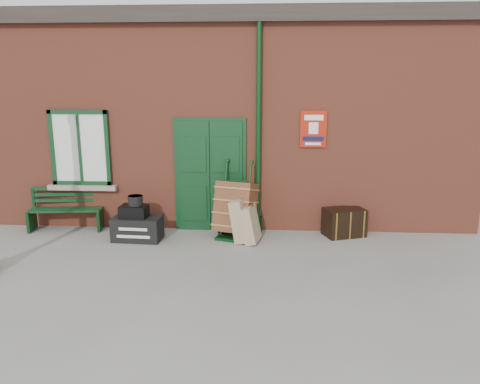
# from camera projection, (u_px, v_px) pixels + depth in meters

# --- Properties ---
(ground) EXTENTS (80.00, 80.00, 0.00)m
(ground) POSITION_uv_depth(u_px,v_px,m) (218.00, 256.00, 8.08)
(ground) COLOR gray
(ground) RESTS_ON ground
(station_building) EXTENTS (10.30, 4.30, 4.36)m
(station_building) POSITION_uv_depth(u_px,v_px,m) (233.00, 115.00, 10.97)
(station_building) COLOR #994631
(station_building) RESTS_ON ground
(bench) EXTENTS (1.47, 0.60, 0.89)m
(bench) POSITION_uv_depth(u_px,v_px,m) (66.00, 208.00, 9.46)
(bench) COLOR #0E3519
(bench) RESTS_ON ground
(houdini_trunk) EXTENTS (0.93, 0.54, 0.45)m
(houdini_trunk) POSITION_uv_depth(u_px,v_px,m) (137.00, 228.00, 8.85)
(houdini_trunk) COLOR black
(houdini_trunk) RESTS_ON ground
(strongbox) EXTENTS (0.51, 0.39, 0.23)m
(strongbox) POSITION_uv_depth(u_px,v_px,m) (134.00, 211.00, 8.78)
(strongbox) COLOR black
(strongbox) RESTS_ON houdini_trunk
(hatbox) EXTENTS (0.28, 0.28, 0.18)m
(hatbox) POSITION_uv_depth(u_px,v_px,m) (135.00, 200.00, 8.76)
(hatbox) COLOR black
(hatbox) RESTS_ON strongbox
(suitcase_back) EXTENTS (0.46, 0.63, 0.82)m
(suitcase_back) POSITION_uv_depth(u_px,v_px,m) (241.00, 219.00, 8.80)
(suitcase_back) COLOR tan
(suitcase_back) RESTS_ON ground
(suitcase_front) EXTENTS (0.43, 0.57, 0.71)m
(suitcase_front) POSITION_uv_depth(u_px,v_px,m) (250.00, 224.00, 8.70)
(suitcase_front) COLOR tan
(suitcase_front) RESTS_ON ground
(porter_trolley) EXTENTS (0.88, 0.92, 1.45)m
(porter_trolley) POSITION_uv_depth(u_px,v_px,m) (235.00, 208.00, 8.98)
(porter_trolley) COLOR black
(porter_trolley) RESTS_ON ground
(dark_trunk) EXTENTS (0.87, 0.71, 0.54)m
(dark_trunk) POSITION_uv_depth(u_px,v_px,m) (344.00, 222.00, 9.09)
(dark_trunk) COLOR black
(dark_trunk) RESTS_ON ground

